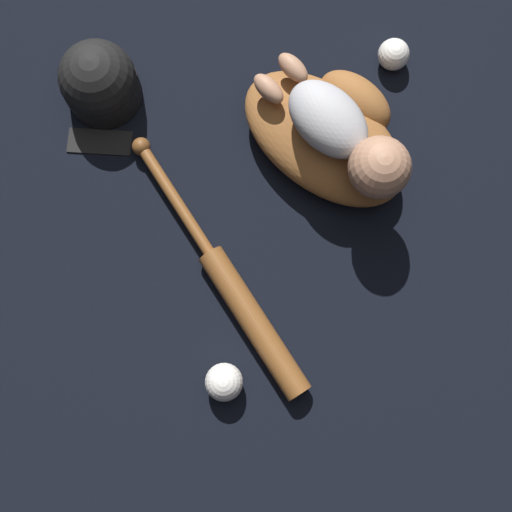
% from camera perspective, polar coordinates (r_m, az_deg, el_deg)
% --- Properties ---
extents(ground_plane, '(6.00, 6.00, 0.00)m').
position_cam_1_polar(ground_plane, '(1.49, 5.86, 10.32)').
color(ground_plane, black).
extents(baseball_glove, '(0.41, 0.32, 0.10)m').
position_cam_1_polar(baseball_glove, '(1.43, 5.86, 9.83)').
color(baseball_glove, '#935B2D').
rests_on(baseball_glove, ground).
extents(baby_figure, '(0.34, 0.23, 0.11)m').
position_cam_1_polar(baby_figure, '(1.32, 7.30, 9.41)').
color(baby_figure, '#B2B2B7').
rests_on(baby_figure, baseball_glove).
extents(baseball_bat, '(0.50, 0.38, 0.05)m').
position_cam_1_polar(baseball_bat, '(1.36, -1.51, -3.23)').
color(baseball_bat, brown).
rests_on(baseball_bat, ground).
extents(baseball, '(0.07, 0.07, 0.07)m').
position_cam_1_polar(baseball, '(1.34, -2.58, -10.05)').
color(baseball, white).
rests_on(baseball, ground).
extents(baseball_spare, '(0.06, 0.06, 0.06)m').
position_cam_1_polar(baseball_spare, '(1.54, 10.95, 15.55)').
color(baseball_spare, white).
rests_on(baseball_spare, ground).
extents(baseball_cap, '(0.18, 0.22, 0.15)m').
position_cam_1_polar(baseball_cap, '(1.48, -12.45, 13.41)').
color(baseball_cap, black).
rests_on(baseball_cap, ground).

